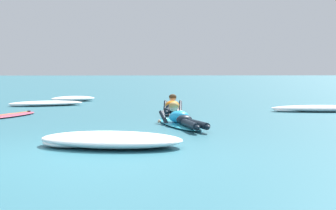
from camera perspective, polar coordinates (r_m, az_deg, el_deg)
name	(u,v)px	position (r m, az deg, el deg)	size (l,w,h in m)	color
ground_plane	(122,104)	(16.89, -5.31, 0.09)	(120.00, 120.00, 0.00)	#2D6B7A
surfer_near	(181,120)	(10.47, 1.51, -1.79)	(1.13, 2.64, 0.54)	#2DB2D1
surfer_far	(172,108)	(13.64, 0.48, -0.35)	(0.74, 2.65, 0.55)	silver
drifting_surfboard	(10,115)	(13.24, -17.89, -1.14)	(1.27, 2.07, 0.16)	#E54C66
whitewater_front	(112,140)	(7.86, -6.56, -4.05)	(2.47, 1.53, 0.24)	white
whitewater_mid_left	(323,109)	(14.65, 17.58, -0.41)	(3.01, 0.91, 0.19)	white
whitewater_mid_right	(73,99)	(18.59, -10.96, 0.70)	(1.79, 1.29, 0.20)	white
whitewater_back	(46,103)	(16.67, -13.95, 0.18)	(2.52, 1.47, 0.16)	white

